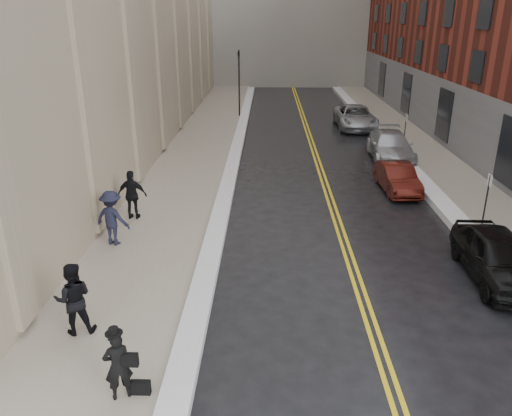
# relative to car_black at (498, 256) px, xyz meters

# --- Properties ---
(ground) EXTENTS (160.00, 160.00, 0.00)m
(ground) POSITION_rel_car_black_xyz_m (-6.80, -4.22, -0.76)
(ground) COLOR black
(ground) RESTS_ON ground
(sidewalk_left) EXTENTS (4.00, 64.00, 0.15)m
(sidewalk_left) POSITION_rel_car_black_xyz_m (-11.30, 11.78, -0.69)
(sidewalk_left) COLOR gray
(sidewalk_left) RESTS_ON ground
(sidewalk_right) EXTENTS (3.00, 64.00, 0.15)m
(sidewalk_right) POSITION_rel_car_black_xyz_m (2.20, 11.78, -0.69)
(sidewalk_right) COLOR gray
(sidewalk_right) RESTS_ON ground
(lane_stripe_a) EXTENTS (0.12, 64.00, 0.01)m
(lane_stripe_a) POSITION_rel_car_black_xyz_m (-4.42, 11.78, -0.76)
(lane_stripe_a) COLOR gold
(lane_stripe_a) RESTS_ON ground
(lane_stripe_b) EXTENTS (0.12, 64.00, 0.01)m
(lane_stripe_b) POSITION_rel_car_black_xyz_m (-4.18, 11.78, -0.76)
(lane_stripe_b) COLOR gold
(lane_stripe_b) RESTS_ON ground
(snow_ridge_left) EXTENTS (0.70, 60.80, 0.26)m
(snow_ridge_left) POSITION_rel_car_black_xyz_m (-9.00, 11.78, -0.63)
(snow_ridge_left) COLOR white
(snow_ridge_left) RESTS_ON ground
(snow_ridge_right) EXTENTS (0.85, 60.80, 0.30)m
(snow_ridge_right) POSITION_rel_car_black_xyz_m (0.35, 11.78, -0.61)
(snow_ridge_right) COLOR white
(snow_ridge_right) RESTS_ON ground
(traffic_signal) EXTENTS (0.18, 0.15, 5.20)m
(traffic_signal) POSITION_rel_car_black_xyz_m (-9.40, 25.78, 2.32)
(traffic_signal) COLOR black
(traffic_signal) RESTS_ON ground
(parking_sign_near) EXTENTS (0.06, 0.35, 2.23)m
(parking_sign_near) POSITION_rel_car_black_xyz_m (1.10, 3.78, 0.59)
(parking_sign_near) COLOR black
(parking_sign_near) RESTS_ON ground
(parking_sign_far) EXTENTS (0.06, 0.35, 2.23)m
(parking_sign_far) POSITION_rel_car_black_xyz_m (1.10, 15.78, 0.59)
(parking_sign_far) COLOR black
(parking_sign_far) RESTS_ON ground
(car_black) EXTENTS (1.94, 4.54, 1.53)m
(car_black) POSITION_rel_car_black_xyz_m (0.00, 0.00, 0.00)
(car_black) COLOR black
(car_black) RESTS_ON ground
(car_maroon) EXTENTS (1.54, 3.96, 1.29)m
(car_maroon) POSITION_rel_car_black_xyz_m (-1.09, 8.29, -0.12)
(car_maroon) COLOR #43110B
(car_maroon) RESTS_ON ground
(car_silver_near) EXTENTS (2.47, 5.51, 1.57)m
(car_silver_near) POSITION_rel_car_black_xyz_m (-0.20, 13.65, 0.02)
(car_silver_near) COLOR #A1A5A9
(car_silver_near) RESTS_ON ground
(car_silver_far) EXTENTS (2.66, 5.75, 1.60)m
(car_silver_far) POSITION_rel_car_black_xyz_m (-0.80, 22.24, 0.03)
(car_silver_far) COLOR #9EA1A6
(car_silver_far) RESTS_ON ground
(pedestrian_main) EXTENTS (0.68, 0.58, 1.59)m
(pedestrian_main) POSITION_rel_car_black_xyz_m (-10.16, -5.61, 0.18)
(pedestrian_main) COLOR black
(pedestrian_main) RESTS_ON sidewalk_left
(pedestrian_a) EXTENTS (1.09, 0.95, 1.92)m
(pedestrian_a) POSITION_rel_car_black_xyz_m (-11.91, -3.31, 0.35)
(pedestrian_a) COLOR black
(pedestrian_a) RESTS_ON sidewalk_left
(pedestrian_b) EXTENTS (1.43, 1.09, 1.96)m
(pedestrian_b) POSITION_rel_car_black_xyz_m (-12.48, 1.91, 0.37)
(pedestrian_b) COLOR black
(pedestrian_b) RESTS_ON sidewalk_left
(pedestrian_c) EXTENTS (1.17, 0.54, 1.96)m
(pedestrian_c) POSITION_rel_car_black_xyz_m (-12.39, 4.28, 0.37)
(pedestrian_c) COLOR black
(pedestrian_c) RESTS_ON sidewalk_left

